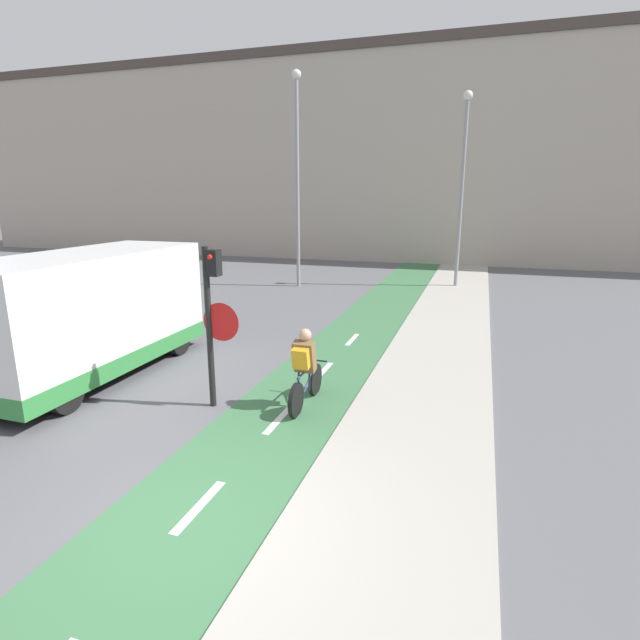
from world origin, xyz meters
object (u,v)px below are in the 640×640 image
object	(u,v)px
cyclist_near	(305,369)
van	(89,316)
street_lamp_far	(297,162)
street_lamp_sidewalk	(463,172)
traffic_light_pole	(213,310)

from	to	relation	value
cyclist_near	van	xyz separation A→B (m)	(-4.75, 0.20, 0.56)
street_lamp_far	street_lamp_sidewalk	world-z (taller)	street_lamp_far
traffic_light_pole	street_lamp_far	world-z (taller)	street_lamp_far
traffic_light_pole	street_lamp_sidewalk	world-z (taller)	street_lamp_sidewalk
street_lamp_sidewalk	street_lamp_far	bearing A→B (deg)	-163.35
traffic_light_pole	cyclist_near	bearing A→B (deg)	17.52
traffic_light_pole	van	size ratio (longest dim) A/B	0.54
traffic_light_pole	street_lamp_far	size ratio (longest dim) A/B	0.35
street_lamp_sidewalk	van	distance (m)	14.92
street_lamp_far	van	xyz separation A→B (m)	(-0.46, -11.11, -3.66)
cyclist_near	street_lamp_sidewalk	bearing A→B (deg)	81.82
van	street_lamp_sidewalk	bearing A→B (deg)	62.85
street_lamp_sidewalk	traffic_light_pole	bearing A→B (deg)	-103.94
cyclist_near	traffic_light_pole	bearing A→B (deg)	-162.48
street_lamp_far	van	size ratio (longest dim) A/B	1.55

